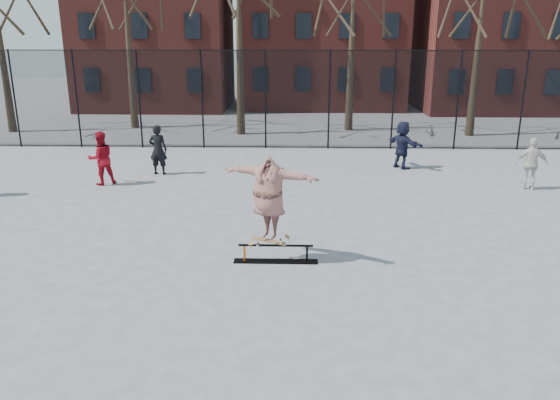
{
  "coord_description": "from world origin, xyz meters",
  "views": [
    {
      "loc": [
        -0.13,
        -9.45,
        4.62
      ],
      "look_at": [
        -0.46,
        1.5,
        1.26
      ],
      "focal_mm": 35.0,
      "sensor_mm": 36.0,
      "label": 1
    }
  ],
  "objects_px": {
    "skater": "(269,201)",
    "bystander_black": "(158,150)",
    "bystander_red": "(101,158)",
    "bystander_navy": "(402,145)",
    "skate_rail": "(276,255)",
    "bystander_white": "(532,164)",
    "skateboard": "(269,242)"
  },
  "relations": [
    {
      "from": "skater",
      "to": "bystander_black",
      "type": "distance_m",
      "value": 8.42
    },
    {
      "from": "bystander_white",
      "to": "bystander_navy",
      "type": "bearing_deg",
      "value": -25.7
    },
    {
      "from": "skateboard",
      "to": "bystander_black",
      "type": "bearing_deg",
      "value": 119.29
    },
    {
      "from": "bystander_red",
      "to": "bystander_navy",
      "type": "xyz_separation_m",
      "value": [
        9.89,
        2.47,
        -0.0
      ]
    },
    {
      "from": "skate_rail",
      "to": "skateboard",
      "type": "distance_m",
      "value": 0.31
    },
    {
      "from": "skater",
      "to": "bystander_red",
      "type": "bearing_deg",
      "value": 156.31
    },
    {
      "from": "bystander_white",
      "to": "skate_rail",
      "type": "bearing_deg",
      "value": 49.24
    },
    {
      "from": "skateboard",
      "to": "skater",
      "type": "height_order",
      "value": "skater"
    },
    {
      "from": "skater",
      "to": "bystander_red",
      "type": "height_order",
      "value": "skater"
    },
    {
      "from": "skateboard",
      "to": "bystander_navy",
      "type": "distance_m",
      "value": 9.49
    },
    {
      "from": "bystander_black",
      "to": "bystander_navy",
      "type": "relative_size",
      "value": 1.01
    },
    {
      "from": "skater",
      "to": "bystander_black",
      "type": "bearing_deg",
      "value": 142.53
    },
    {
      "from": "skate_rail",
      "to": "bystander_red",
      "type": "xyz_separation_m",
      "value": [
        -5.73,
        5.98,
        0.69
      ]
    },
    {
      "from": "skateboard",
      "to": "bystander_red",
      "type": "height_order",
      "value": "bystander_red"
    },
    {
      "from": "bystander_black",
      "to": "bystander_white",
      "type": "xyz_separation_m",
      "value": [
        11.84,
        -1.51,
        -0.05
      ]
    },
    {
      "from": "skate_rail",
      "to": "bystander_white",
      "type": "bearing_deg",
      "value": 37.46
    },
    {
      "from": "bystander_red",
      "to": "bystander_white",
      "type": "distance_m",
      "value": 13.33
    },
    {
      "from": "skater",
      "to": "bystander_white",
      "type": "xyz_separation_m",
      "value": [
        7.73,
        5.82,
        -0.54
      ]
    },
    {
      "from": "skate_rail",
      "to": "bystander_red",
      "type": "bearing_deg",
      "value": 133.75
    },
    {
      "from": "skate_rail",
      "to": "skateboard",
      "type": "xyz_separation_m",
      "value": [
        -0.13,
        -0.0,
        0.28
      ]
    },
    {
      "from": "skateboard",
      "to": "bystander_black",
      "type": "xyz_separation_m",
      "value": [
        -4.11,
        7.33,
        0.41
      ]
    },
    {
      "from": "bystander_white",
      "to": "skater",
      "type": "bearing_deg",
      "value": 48.76
    },
    {
      "from": "skater",
      "to": "bystander_black",
      "type": "relative_size",
      "value": 1.25
    },
    {
      "from": "bystander_red",
      "to": "bystander_navy",
      "type": "relative_size",
      "value": 1.0
    },
    {
      "from": "skater",
      "to": "bystander_navy",
      "type": "bearing_deg",
      "value": 86.32
    },
    {
      "from": "skateboard",
      "to": "bystander_navy",
      "type": "bearing_deg",
      "value": 63.08
    },
    {
      "from": "skater",
      "to": "bystander_black",
      "type": "xyz_separation_m",
      "value": [
        -4.11,
        7.33,
        -0.5
      ]
    },
    {
      "from": "skateboard",
      "to": "bystander_black",
      "type": "relative_size",
      "value": 0.45
    },
    {
      "from": "skate_rail",
      "to": "bystander_black",
      "type": "height_order",
      "value": "bystander_black"
    },
    {
      "from": "skateboard",
      "to": "bystander_red",
      "type": "distance_m",
      "value": 8.2
    },
    {
      "from": "skate_rail",
      "to": "bystander_navy",
      "type": "height_order",
      "value": "bystander_navy"
    },
    {
      "from": "skater",
      "to": "skate_rail",
      "type": "bearing_deg",
      "value": 23.23
    }
  ]
}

